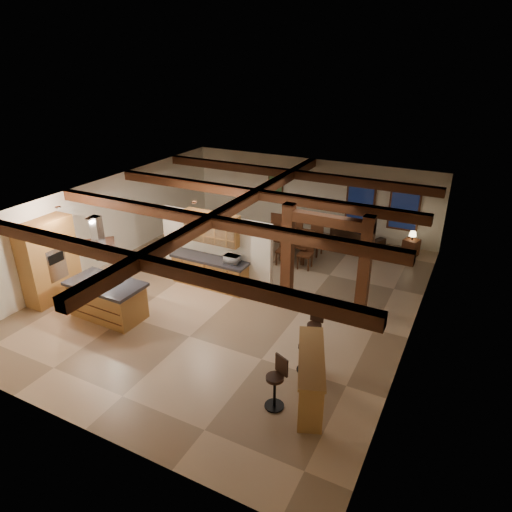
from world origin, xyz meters
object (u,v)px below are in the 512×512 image
(kitchen_island, at_px, (108,299))
(dining_table, at_px, (291,248))
(sofa, at_px, (357,236))
(bar_counter, at_px, (311,370))

(kitchen_island, distance_m, dining_table, 6.63)
(sofa, height_order, bar_counter, bar_counter)
(dining_table, bearing_deg, bar_counter, -50.60)
(dining_table, relative_size, bar_counter, 0.83)
(kitchen_island, xyz_separation_m, sofa, (4.63, 8.15, -0.23))
(kitchen_island, bearing_deg, sofa, 60.39)
(kitchen_island, xyz_separation_m, dining_table, (2.86, 5.98, -0.22))
(bar_counter, bearing_deg, sofa, 99.34)
(dining_table, bearing_deg, kitchen_island, -102.33)
(kitchen_island, relative_size, dining_table, 1.21)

